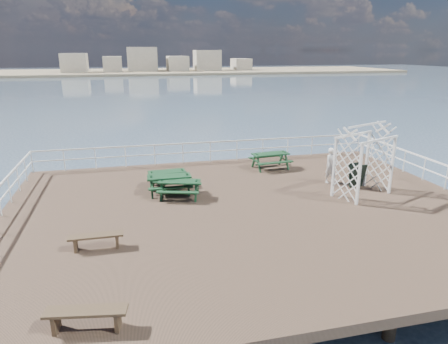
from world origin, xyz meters
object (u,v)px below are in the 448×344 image
picnic_table_b (167,175)px  flat_bench_near (96,238)px  picnic_table_a (180,185)px  picnic_table_c (270,157)px  trellis_arbor (364,164)px  flat_bench_far (86,315)px  picnic_table_d (169,181)px  person (331,165)px

picnic_table_b → flat_bench_near: bearing=-119.4°
picnic_table_a → picnic_table_c: bearing=48.6°
picnic_table_b → trellis_arbor: size_ratio=0.56×
picnic_table_c → flat_bench_far: size_ratio=1.11×
picnic_table_a → picnic_table_d: 0.69m
picnic_table_c → flat_bench_near: 10.56m
picnic_table_b → person: size_ratio=1.04×
picnic_table_a → person: (6.85, 0.33, 0.28)m
picnic_table_d → flat_bench_near: bearing=-120.8°
person → picnic_table_b: bearing=157.9°
picnic_table_a → trellis_arbor: bearing=5.8°
flat_bench_near → person: (9.86, 4.11, 0.45)m
picnic_table_a → flat_bench_near: (-3.01, -3.78, -0.17)m
picnic_table_b → trellis_arbor: trellis_arbor is taller
trellis_arbor → flat_bench_far: bearing=-172.0°
picnic_table_b → picnic_table_d: picnic_table_d is taller
picnic_table_d → person: person is taller
picnic_table_d → flat_bench_near: picnic_table_d is taller
flat_bench_near → person: person is taller
picnic_table_b → flat_bench_near: (-2.66, -5.30, -0.16)m
picnic_table_b → picnic_table_a: bearing=-79.9°
flat_bench_near → picnic_table_c: bearing=41.0°
picnic_table_d → trellis_arbor: (7.68, -2.02, 0.76)m
flat_bench_near → trellis_arbor: (10.34, 2.35, 0.98)m
picnic_table_b → picnic_table_d: size_ratio=0.92×
flat_bench_far → person: person is taller
picnic_table_d → flat_bench_far: 8.55m
flat_bench_near → person: bearing=23.0°
picnic_table_c → trellis_arbor: trellis_arbor is taller
picnic_table_a → person: 6.87m
picnic_table_d → trellis_arbor: bearing=-14.2°
flat_bench_far → picnic_table_c: bearing=62.9°
flat_bench_near → person: 10.69m
picnic_table_d → trellis_arbor: 7.97m
flat_bench_near → flat_bench_far: (0.03, -3.76, 0.03)m
picnic_table_a → picnic_table_c: (5.00, 3.10, 0.05)m
picnic_table_c → person: bearing=-61.6°
picnic_table_b → flat_bench_near: 5.93m
flat_bench_near → person: size_ratio=1.00×
picnic_table_d → flat_bench_near: 5.13m
trellis_arbor → picnic_table_a: bearing=146.4°
flat_bench_near → flat_bench_far: bearing=-89.2°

